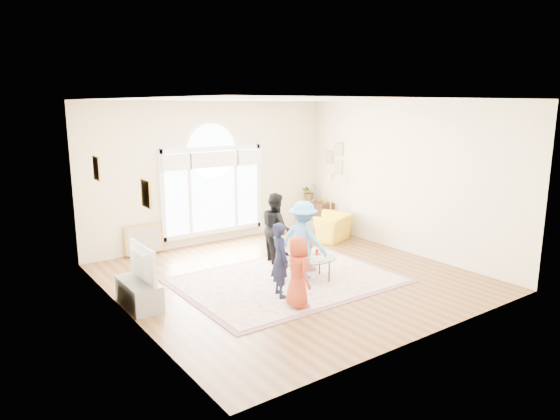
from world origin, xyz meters
TOP-DOWN VIEW (x-y plane):
  - ground at (0.00, 0.00)m, footprint 6.00×6.00m
  - room_shell at (0.01, 2.83)m, footprint 6.00×6.00m
  - area_rug at (-0.15, -0.13)m, footprint 3.60×2.60m
  - rug_border at (-0.15, -0.13)m, footprint 3.80×2.80m
  - tv_console at (-2.75, 0.30)m, footprint 0.45×1.00m
  - television at (-2.74, 0.30)m, footprint 0.16×0.99m
  - coffee_table at (0.10, -0.33)m, footprint 1.28×0.99m
  - armchair at (2.28, 1.53)m, footprint 1.20×1.13m
  - side_cabinet at (2.78, 2.42)m, footprint 0.40×0.50m
  - floor_lamp at (2.62, 1.91)m, footprint 0.32×0.32m
  - plant_pedestal at (2.70, 2.84)m, footprint 0.20×0.20m
  - potted_plant at (2.70, 2.84)m, footprint 0.40×0.35m
  - leaning_picture at (-1.70, 2.90)m, footprint 0.80×0.14m
  - child_red at (-0.74, -1.18)m, footprint 0.45×0.61m
  - child_navy at (-0.71, -0.67)m, footprint 0.40×0.51m
  - child_black at (0.31, 0.92)m, footprint 0.68×0.79m
  - child_pink at (0.49, 0.10)m, footprint 0.48×0.77m
  - child_blue at (0.14, -0.18)m, footprint 0.83×1.05m

SIDE VIEW (x-z plane):
  - ground at x=0.00m, z-range 0.00..0.00m
  - leaning_picture at x=-1.70m, z-range -0.31..0.31m
  - rug_border at x=-0.15m, z-range 0.00..0.01m
  - area_rug at x=-0.15m, z-range 0.00..0.02m
  - tv_console at x=-2.75m, z-range 0.00..0.42m
  - armchair at x=2.28m, z-range 0.00..0.62m
  - side_cabinet at x=2.78m, z-range 0.00..0.70m
  - plant_pedestal at x=2.70m, z-range 0.00..0.70m
  - coffee_table at x=0.10m, z-range 0.13..0.67m
  - child_red at x=-0.74m, z-range 0.02..1.15m
  - child_pink at x=0.49m, z-range 0.02..1.24m
  - child_navy at x=-0.71m, z-range 0.02..1.26m
  - television at x=-2.74m, z-range 0.42..0.99m
  - child_black at x=0.31m, z-range 0.02..1.41m
  - child_blue at x=0.14m, z-range 0.02..1.44m
  - potted_plant at x=2.70m, z-range 0.70..1.14m
  - floor_lamp at x=2.62m, z-range 0.53..2.04m
  - room_shell at x=0.01m, z-range -1.43..4.57m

